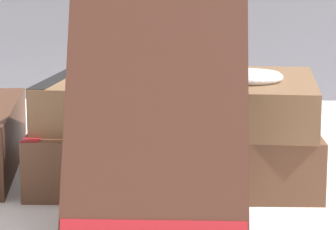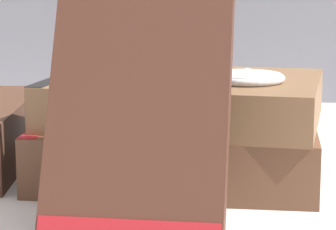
% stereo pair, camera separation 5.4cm
% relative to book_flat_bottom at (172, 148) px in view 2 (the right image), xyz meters
% --- Properties ---
extents(ground_plane, '(3.00, 3.00, 0.00)m').
position_rel_book_flat_bottom_xyz_m(ground_plane, '(0.01, -0.05, -0.02)').
color(ground_plane, silver).
extents(book_flat_bottom, '(0.20, 0.15, 0.04)m').
position_rel_book_flat_bottom_xyz_m(book_flat_bottom, '(0.00, 0.00, 0.00)').
color(book_flat_bottom, brown).
rests_on(book_flat_bottom, ground_plane).
extents(book_flat_top, '(0.20, 0.16, 0.03)m').
position_rel_book_flat_bottom_xyz_m(book_flat_top, '(0.00, 0.00, 0.04)').
color(book_flat_top, brown).
rests_on(book_flat_top, book_flat_bottom).
extents(book_leaning_front, '(0.10, 0.08, 0.15)m').
position_rel_book_flat_bottom_xyz_m(book_leaning_front, '(-0.00, -0.13, 0.05)').
color(book_leaning_front, '#422319').
rests_on(book_leaning_front, ground_plane).
extents(pocket_watch, '(0.05, 0.06, 0.01)m').
position_rel_book_flat_bottom_xyz_m(pocket_watch, '(0.05, -0.02, 0.06)').
color(pocket_watch, silver).
rests_on(pocket_watch, book_flat_top).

